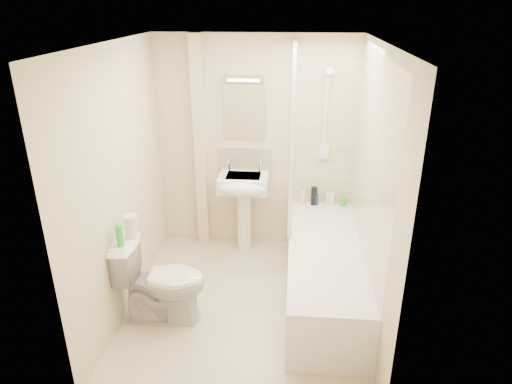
{
  "coord_description": "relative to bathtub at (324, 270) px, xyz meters",
  "views": [
    {
      "loc": [
        0.41,
        -3.61,
        2.71
      ],
      "look_at": [
        0.09,
        0.2,
        1.09
      ],
      "focal_mm": 32.0,
      "sensor_mm": 36.0,
      "label": 1
    }
  ],
  "objects": [
    {
      "name": "floor",
      "position": [
        -0.75,
        -0.2,
        -0.29
      ],
      "size": [
        2.5,
        2.5,
        0.0
      ],
      "primitive_type": "plane",
      "color": "beige",
      "rests_on": "ground"
    },
    {
      "name": "wall_back",
      "position": [
        -0.75,
        1.05,
        0.91
      ],
      "size": [
        2.2,
        0.02,
        2.4
      ],
      "primitive_type": "cube",
      "color": "beige",
      "rests_on": "ground"
    },
    {
      "name": "wall_left",
      "position": [
        -1.85,
        -0.2,
        0.91
      ],
      "size": [
        0.02,
        2.5,
        2.4
      ],
      "primitive_type": "cube",
      "color": "beige",
      "rests_on": "ground"
    },
    {
      "name": "wall_right",
      "position": [
        0.35,
        -0.2,
        0.91
      ],
      "size": [
        0.02,
        2.5,
        2.4
      ],
      "primitive_type": "cube",
      "color": "beige",
      "rests_on": "ground"
    },
    {
      "name": "ceiling",
      "position": [
        -0.75,
        -0.2,
        2.11
      ],
      "size": [
        2.2,
        2.5,
        0.02
      ],
      "primitive_type": "cube",
      "color": "white",
      "rests_on": "wall_back"
    },
    {
      "name": "tile_back",
      "position": [
        0.0,
        1.04,
        1.14
      ],
      "size": [
        0.7,
        0.01,
        1.75
      ],
      "primitive_type": "cube",
      "color": "beige",
      "rests_on": "wall_back"
    },
    {
      "name": "tile_right",
      "position": [
        0.34,
        0.0,
        1.14
      ],
      "size": [
        0.01,
        2.1,
        1.75
      ],
      "primitive_type": "cube",
      "color": "beige",
      "rests_on": "wall_right"
    },
    {
      "name": "pipe_boxing",
      "position": [
        -1.37,
        0.99,
        0.91
      ],
      "size": [
        0.12,
        0.12,
        2.4
      ],
      "primitive_type": "cube",
      "color": "beige",
      "rests_on": "ground"
    },
    {
      "name": "splashback",
      "position": [
        -0.87,
        1.04,
        0.74
      ],
      "size": [
        0.6,
        0.02,
        0.3
      ],
      "primitive_type": "cube",
      "color": "beige",
      "rests_on": "wall_back"
    },
    {
      "name": "mirror",
      "position": [
        -0.87,
        1.04,
        1.29
      ],
      "size": [
        0.46,
        0.01,
        0.6
      ],
      "primitive_type": "cube",
      "color": "white",
      "rests_on": "wall_back"
    },
    {
      "name": "strip_light",
      "position": [
        -0.87,
        1.02,
        1.66
      ],
      "size": [
        0.42,
        0.07,
        0.07
      ],
      "primitive_type": "cube",
      "color": "silver",
      "rests_on": "wall_back"
    },
    {
      "name": "bathtub",
      "position": [
        0.0,
        0.0,
        0.0
      ],
      "size": [
        0.7,
        2.1,
        0.55
      ],
      "color": "white",
      "rests_on": "ground"
    },
    {
      "name": "shower_screen",
      "position": [
        -0.35,
        0.6,
        1.16
      ],
      "size": [
        0.04,
        0.92,
        1.8
      ],
      "color": "white",
      "rests_on": "bathtub"
    },
    {
      "name": "shower_fixture",
      "position": [
        -0.0,
        0.99,
        1.26
      ],
      "size": [
        0.1,
        0.16,
        0.99
      ],
      "color": "white",
      "rests_on": "wall_back"
    },
    {
      "name": "pedestal_sink",
      "position": [
        -0.87,
        0.81,
        0.45
      ],
      "size": [
        0.54,
        0.49,
        1.05
      ],
      "color": "white",
      "rests_on": "ground"
    },
    {
      "name": "bottle_white_a",
      "position": [
        -0.21,
        0.96,
        0.34
      ],
      "size": [
        0.05,
        0.05,
        0.16
      ],
      "primitive_type": "cylinder",
      "color": "white",
      "rests_on": "bathtub"
    },
    {
      "name": "bottle_black_b",
      "position": [
        -0.08,
        0.96,
        0.37
      ],
      "size": [
        0.07,
        0.07,
        0.21
      ],
      "primitive_type": "cylinder",
      "color": "black",
      "rests_on": "bathtub"
    },
    {
      "name": "bottle_blue",
      "position": [
        -0.06,
        0.96,
        0.33
      ],
      "size": [
        0.06,
        0.06,
        0.13
      ],
      "primitive_type": "cylinder",
      "color": "navy",
      "rests_on": "bathtub"
    },
    {
      "name": "bottle_cream",
      "position": [
        0.07,
        0.96,
        0.34
      ],
      "size": [
        0.06,
        0.06,
        0.16
      ],
      "primitive_type": "cylinder",
      "color": "beige",
      "rests_on": "bathtub"
    },
    {
      "name": "bottle_white_b",
      "position": [
        0.12,
        0.96,
        0.33
      ],
      "size": [
        0.06,
        0.06,
        0.15
      ],
      "primitive_type": "cylinder",
      "color": "white",
      "rests_on": "bathtub"
    },
    {
      "name": "bottle_green",
      "position": [
        0.25,
        0.96,
        0.31
      ],
      "size": [
        0.07,
        0.07,
        0.1
      ],
      "primitive_type": "cylinder",
      "color": "green",
      "rests_on": "bathtub"
    },
    {
      "name": "toilet",
      "position": [
        -1.47,
        -0.46,
        0.11
      ],
      "size": [
        0.5,
        0.81,
        0.79
      ],
      "primitive_type": "imported",
      "rotation": [
        0.0,
        0.0,
        1.61
      ],
      "color": "white",
      "rests_on": "ground"
    },
    {
      "name": "toilet_roll_lower",
      "position": [
        -1.73,
        -0.38,
        0.55
      ],
      "size": [
        0.11,
        0.11,
        0.11
      ],
      "primitive_type": "cylinder",
      "color": "white",
      "rests_on": "toilet"
    },
    {
      "name": "toilet_roll_upper",
      "position": [
        -1.72,
        -0.38,
        0.66
      ],
      "size": [
        0.12,
        0.12,
        0.09
      ],
      "primitive_type": "cylinder",
      "color": "white",
      "rests_on": "toilet_roll_lower"
    },
    {
      "name": "green_bottle",
      "position": [
        -1.76,
        -0.55,
        0.6
      ],
      "size": [
        0.06,
        0.06,
        0.19
      ],
      "primitive_type": "cylinder",
      "color": "green",
      "rests_on": "toilet"
    }
  ]
}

